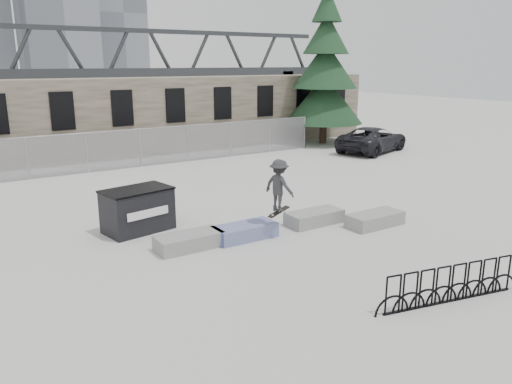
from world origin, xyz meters
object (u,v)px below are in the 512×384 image
Objects in this scene: planter_center_left at (245,231)px; bike_rack at (451,284)px; spruce_tree at (325,73)px; planter_far_left at (189,240)px; skateboarder at (279,186)px; dumpster at (138,210)px; suv at (373,139)px; planter_center_right at (314,217)px; planter_offset at (375,219)px.

bike_rack is at bearing -74.80° from planter_center_left.
spruce_tree is at bearing 56.78° from bike_rack.
planter_far_left is 1.00× the size of planter_center_left.
dumpster is at bearing 32.98° from skateboarder.
suv is at bearing 10.34° from dumpster.
planter_center_right is 6.28m from bike_rack.
skateboarder is at bearing -134.41° from spruce_tree.
planter_offset is at bearing -17.05° from planter_center_left.
planter_far_left is 2.52m from dumpster.
dumpster is at bearing 135.23° from planter_center_left.
planter_center_right is 15.23m from suv.
skateboarder is (-0.77, 5.71, 1.26)m from bike_rack.
bike_rack is (4.24, -8.76, -0.28)m from dumpster.
dumpster reaches higher than planter_center_left.
planter_far_left is 0.85× the size of dumpster.
spruce_tree is at bearing 48.76° from planter_center_right.
skateboarder is (-1.84, -0.47, 1.45)m from planter_center_right.
planter_center_right is 0.85× the size of dumpster.
planter_center_left is at bearing 44.54° from skateboarder.
planter_center_right is at bearing -131.24° from spruce_tree.
spruce_tree is at bearing 42.60° from planter_center_left.
planter_center_left is 0.85× the size of dumpster.
planter_center_right is 1.00× the size of planter_offset.
bike_rack is 20.26m from suv.
planter_far_left is 4.62m from planter_center_right.
planter_offset is (4.35, -1.33, 0.00)m from planter_center_left.
planter_center_right is (2.77, -0.06, 0.00)m from planter_center_left.
planter_center_left is at bearing 103.92° from suv.
skateboarder is at bearing -29.80° from planter_center_left.
skateboarder is at bearing 107.07° from suv.
spruce_tree is 2.08× the size of suv.
skateboarder reaches higher than dumpster.
dumpster is 4.72m from skateboarder.
dumpster is at bearing 154.08° from planter_center_right.
bike_rack is 0.34× the size of spruce_tree.
skateboarder is (2.77, -0.68, 1.45)m from planter_far_left.
skateboarder is at bearing -165.61° from planter_center_right.
bike_rack is 2.23× the size of skateboarder.
planter_center_left is at bearing 105.20° from bike_rack.
planter_center_right is at bearing 141.14° from planter_offset.
suv is (10.57, 10.45, 0.52)m from planter_offset.
skateboarder is at bearing -13.72° from planter_far_left.
planter_far_left is at bearing -83.97° from dumpster.
planter_far_left is 1.00× the size of planter_center_right.
planter_center_left is 20.22m from spruce_tree.
bike_rack reaches higher than planter_far_left.
dumpster is at bearing 115.82° from bike_rack.
planter_center_left is 4.55m from planter_offset.
planter_center_left is 0.36× the size of suv.
planter_far_left is 1.13× the size of skateboarder.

